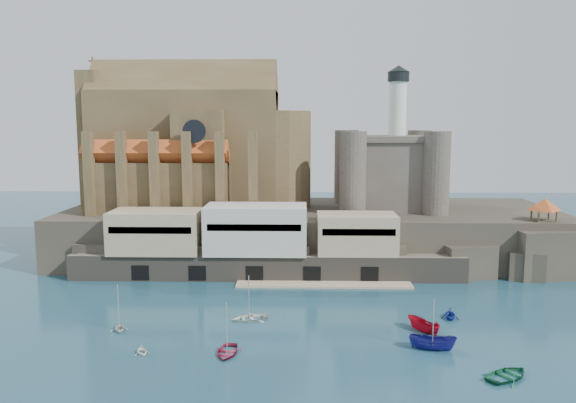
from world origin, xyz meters
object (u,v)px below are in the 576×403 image
(church, at_px, (195,149))
(boat_0, at_px, (227,354))
(pavilion, at_px, (544,206))
(boat_2, at_px, (432,349))
(castle_keep, at_px, (388,168))
(boat_1, at_px, (142,354))

(church, height_order, boat_0, church)
(church, xyz_separation_m, pavilion, (66.13, -15.85, -9.40))
(church, height_order, boat_2, church)
(church, bearing_deg, castle_keep, -1.11)
(castle_keep, height_order, boat_2, castle_keep)
(pavilion, height_order, boat_0, pavilion)
(boat_1, bearing_deg, boat_0, -28.86)
(pavilion, bearing_deg, boat_0, -144.90)
(church, bearing_deg, boat_2, -53.12)
(castle_keep, distance_m, boat_1, 66.78)
(castle_keep, distance_m, boat_0, 61.48)
(boat_0, relative_size, boat_1, 1.98)
(pavilion, relative_size, boat_1, 2.47)
(boat_0, bearing_deg, boat_1, -175.07)
(church, xyz_separation_m, castle_keep, (40.21, -0.78, -3.81))
(boat_1, distance_m, boat_2, 35.30)
(pavilion, distance_m, boat_2, 46.66)
(boat_0, bearing_deg, boat_2, 7.83)
(boat_1, relative_size, boat_2, 0.45)
(castle_keep, height_order, boat_1, castle_keep)
(pavilion, height_order, boat_2, pavilion)
(pavilion, bearing_deg, church, 166.52)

